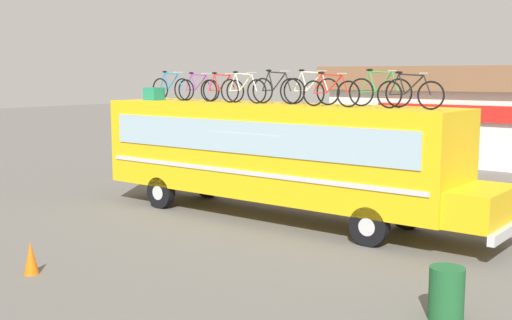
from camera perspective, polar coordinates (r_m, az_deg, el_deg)
name	(u,v)px	position (r m, az deg, el deg)	size (l,w,h in m)	color
ground_plane	(271,217)	(18.32, 1.32, -5.09)	(120.00, 120.00, 0.00)	#605E59
bus	(276,151)	(17.89, 1.79, 0.78)	(12.09, 2.48, 3.22)	yellow
luggage_bag_1	(154,94)	(20.72, -9.10, 5.86)	(0.51, 0.48, 0.40)	#1E7F66
rooftop_bicycle_1	(171,88)	(20.51, -7.60, 6.39)	(1.69, 0.44, 0.93)	black
rooftop_bicycle_2	(198,89)	(19.83, -5.18, 6.34)	(1.71, 0.44, 0.89)	black
rooftop_bicycle_3	(222,90)	(19.06, -3.09, 6.31)	(1.70, 0.44, 0.89)	black
rooftop_bicycle_4	(243,90)	(18.34, -1.18, 6.29)	(1.68, 0.44, 0.91)	black
rooftop_bicycle_5	(276,90)	(17.90, 1.82, 6.31)	(1.69, 0.44, 0.96)	black
rooftop_bicycle_6	(311,90)	(17.44, 4.91, 6.25)	(1.81, 0.44, 0.96)	black
rooftop_bicycle_7	(330,92)	(16.38, 6.67, 6.05)	(1.69, 0.44, 0.89)	black
rooftop_bicycle_8	(379,91)	(16.47, 10.97, 6.06)	(1.77, 0.44, 0.96)	black
rooftop_bicycle_9	(410,93)	(15.59, 13.56, 5.81)	(1.72, 0.44, 0.89)	black
roadside_building	(498,111)	(32.90, 20.84, 4.09)	(14.81, 9.31, 4.41)	silver
trash_bin	(446,294)	(11.22, 16.66, -11.37)	(0.58, 0.58, 0.89)	#1E592D
traffic_cone	(31,258)	(13.89, -19.47, -8.25)	(0.30, 0.30, 0.68)	orange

